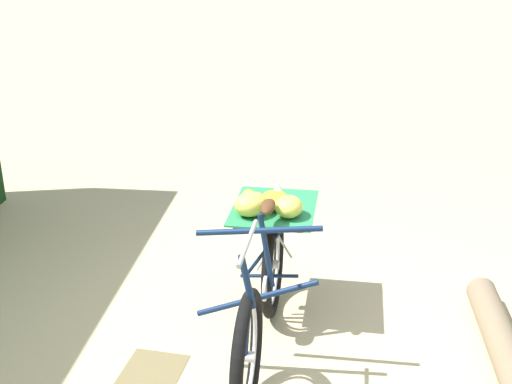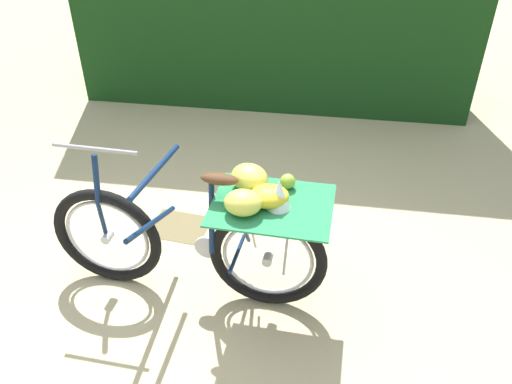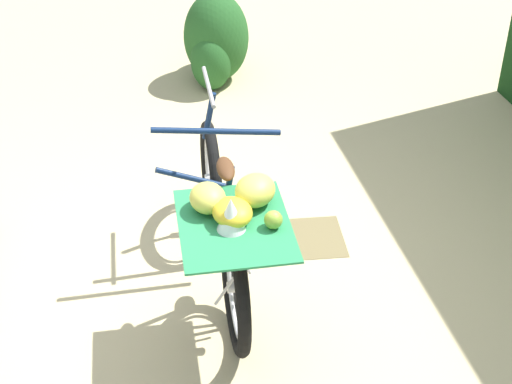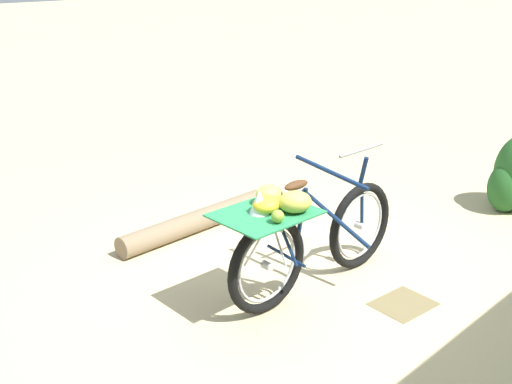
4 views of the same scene
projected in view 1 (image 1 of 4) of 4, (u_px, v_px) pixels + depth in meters
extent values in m
plane|color=#C6B284|center=(244.00, 353.00, 4.11)|extent=(60.00, 60.00, 0.00)
torus|color=black|center=(247.00, 357.00, 3.47)|extent=(0.73, 0.11, 0.73)
torus|color=#B7B7BC|center=(247.00, 357.00, 3.47)|extent=(0.57, 0.06, 0.57)
cylinder|color=#B7B7BC|center=(247.00, 357.00, 3.47)|extent=(0.06, 0.08, 0.06)
torus|color=black|center=(273.00, 264.00, 4.44)|extent=(0.73, 0.11, 0.73)
torus|color=#B7B7BC|center=(273.00, 264.00, 4.44)|extent=(0.57, 0.06, 0.57)
cylinder|color=#B7B7BC|center=(273.00, 264.00, 4.44)|extent=(0.06, 0.08, 0.06)
cylinder|color=#0F2347|center=(257.00, 298.00, 3.71)|extent=(0.08, 0.70, 0.30)
cylinder|color=#0F2347|center=(259.00, 231.00, 3.63)|extent=(0.08, 0.71, 0.11)
cylinder|color=#0F2347|center=(266.00, 251.00, 4.02)|extent=(0.04, 0.12, 0.49)
cylinder|color=#0F2347|center=(269.00, 276.00, 4.26)|extent=(0.05, 0.38, 0.05)
cylinder|color=#0F2347|center=(270.00, 244.00, 4.22)|extent=(0.04, 0.32, 0.47)
cylinder|color=#0F2347|center=(247.00, 334.00, 3.41)|extent=(0.03, 0.05, 0.30)
cylinder|color=#0F2347|center=(247.00, 282.00, 3.32)|extent=(0.04, 0.10, 0.30)
cylinder|color=gray|center=(248.00, 242.00, 3.27)|extent=(0.52, 0.06, 0.02)
ellipsoid|color=#4C2D19|center=(268.00, 206.00, 3.98)|extent=(0.23, 0.10, 0.06)
cylinder|color=#B7B7BC|center=(265.00, 288.00, 4.08)|extent=(0.16, 0.03, 0.16)
cylinder|color=#B7B7BC|center=(271.00, 245.00, 4.28)|extent=(0.03, 0.20, 0.39)
cylinder|color=#B7B7BC|center=(276.00, 232.00, 4.47)|extent=(0.03, 0.24, 0.39)
cube|color=brown|center=(274.00, 210.00, 4.31)|extent=(0.63, 0.48, 0.02)
cube|color=#287F4C|center=(274.00, 208.00, 4.30)|extent=(0.71, 0.58, 0.01)
ellipsoid|color=#CCC64C|center=(251.00, 204.00, 4.15)|extent=(0.30, 0.29, 0.15)
ellipsoid|color=gold|center=(275.00, 200.00, 4.26)|extent=(0.27, 0.25, 0.11)
ellipsoid|color=#CCC64C|center=(289.00, 207.00, 4.13)|extent=(0.23, 0.20, 0.14)
sphere|color=gold|center=(280.00, 203.00, 4.26)|extent=(0.08, 0.08, 0.08)
sphere|color=#8CAD38|center=(249.00, 196.00, 4.37)|extent=(0.09, 0.09, 0.09)
cone|color=white|center=(278.00, 192.00, 4.30)|extent=(0.15, 0.15, 0.17)
cylinder|color=#7F6B51|center=(509.00, 360.00, 3.88)|extent=(1.65, 0.37, 0.20)
cube|color=olive|center=(151.00, 373.00, 3.92)|extent=(0.44, 0.36, 0.01)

